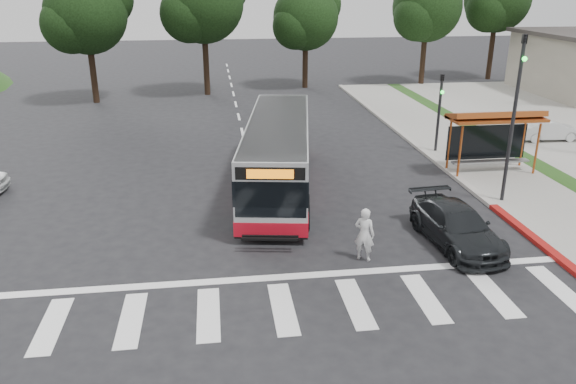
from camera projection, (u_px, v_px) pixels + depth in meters
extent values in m
plane|color=black|center=(265.00, 232.00, 19.77)|extent=(140.00, 140.00, 0.00)
cube|color=gray|center=(465.00, 153.00, 28.54)|extent=(4.00, 40.00, 0.12)
cube|color=#9E9991|center=(428.00, 154.00, 28.29)|extent=(0.30, 40.00, 0.15)
cube|color=maroon|center=(535.00, 239.00, 19.02)|extent=(0.32, 6.00, 0.15)
cube|color=silver|center=(283.00, 308.00, 15.13)|extent=(18.00, 2.60, 0.01)
cylinder|color=#9F471A|center=(460.00, 152.00, 24.53)|extent=(0.10, 0.10, 2.30)
cylinder|color=#9F471A|center=(537.00, 149.00, 24.98)|extent=(0.10, 0.10, 2.30)
cylinder|color=#9F471A|center=(449.00, 145.00, 25.64)|extent=(0.10, 0.10, 2.30)
cylinder|color=#9F471A|center=(523.00, 142.00, 26.09)|extent=(0.10, 0.10, 2.30)
cube|color=#9F471A|center=(496.00, 118.00, 24.85)|extent=(4.20, 1.60, 0.12)
cube|color=#9F471A|center=(496.00, 115.00, 24.84)|extent=(4.20, 1.32, 0.51)
cube|color=black|center=(486.00, 142.00, 25.85)|extent=(3.80, 0.06, 1.60)
cube|color=gray|center=(490.00, 161.00, 25.56)|extent=(3.60, 0.40, 0.08)
cylinder|color=black|center=(513.00, 123.00, 21.22)|extent=(0.14, 0.14, 6.50)
imported|color=black|center=(523.00, 48.00, 20.24)|extent=(0.16, 0.20, 1.00)
sphere|color=#19E533|center=(525.00, 59.00, 20.20)|extent=(0.18, 0.18, 0.18)
cylinder|color=black|center=(439.00, 114.00, 28.15)|extent=(0.14, 0.14, 4.00)
imported|color=black|center=(442.00, 84.00, 27.62)|extent=(0.16, 0.20, 1.00)
sphere|color=#19E533|center=(442.00, 92.00, 27.57)|extent=(0.18, 0.18, 0.18)
cylinder|color=black|center=(423.00, 57.00, 46.92)|extent=(0.44, 0.44, 4.40)
sphere|color=black|center=(427.00, 7.00, 45.51)|extent=(5.60, 5.60, 5.60)
sphere|color=black|center=(418.00, 16.00, 44.98)|extent=(3.92, 3.92, 3.92)
cylinder|color=black|center=(491.00, 51.00, 49.61)|extent=(0.44, 0.44, 4.84)
sphere|color=black|center=(489.00, 9.00, 47.56)|extent=(3.92, 3.92, 3.92)
cylinder|color=black|center=(206.00, 63.00, 42.77)|extent=(0.44, 0.44, 4.84)
sphere|color=black|center=(203.00, 2.00, 41.22)|extent=(6.00, 6.00, 6.00)
sphere|color=black|center=(189.00, 14.00, 40.67)|extent=(4.20, 4.20, 4.20)
cylinder|color=black|center=(305.00, 63.00, 45.78)|extent=(0.44, 0.44, 3.96)
sphere|color=black|center=(306.00, 17.00, 44.51)|extent=(5.20, 5.20, 5.20)
sphere|color=black|center=(317.00, 5.00, 45.05)|extent=(3.90, 3.90, 3.90)
sphere|color=black|center=(295.00, 26.00, 44.02)|extent=(3.64, 3.64, 3.64)
cylinder|color=black|center=(93.00, 72.00, 40.00)|extent=(0.44, 0.44, 4.40)
sphere|color=black|center=(86.00, 13.00, 38.58)|extent=(5.60, 5.60, 5.60)
sphere|color=black|center=(70.00, 25.00, 38.06)|extent=(3.92, 3.92, 3.92)
imported|color=silver|center=(364.00, 234.00, 17.51)|extent=(0.76, 0.69, 1.75)
imported|color=black|center=(456.00, 226.00, 18.62)|extent=(2.19, 4.65, 1.31)
imported|color=silver|center=(549.00, 130.00, 30.59)|extent=(3.43, 1.28, 1.12)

